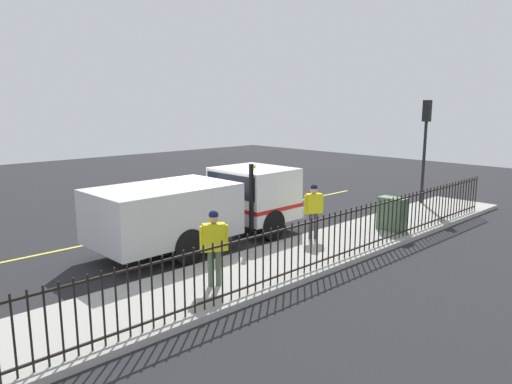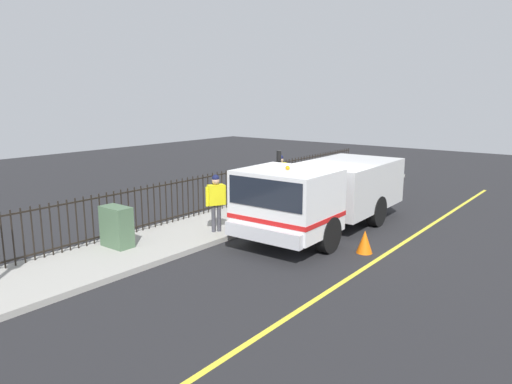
{
  "view_description": "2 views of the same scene",
  "coord_description": "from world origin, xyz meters",
  "px_view_note": "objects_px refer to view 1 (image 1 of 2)",
  "views": [
    {
      "loc": [
        11.09,
        -8.61,
        4.15
      ],
      "look_at": [
        1.08,
        0.82,
        1.59
      ],
      "focal_mm": 32.99,
      "sensor_mm": 36.0,
      "label": 1
    },
    {
      "loc": [
        -6.79,
        11.83,
        4.01
      ],
      "look_at": [
        1.46,
        1.24,
        1.28
      ],
      "focal_mm": 33.1,
      "sensor_mm": 36.0,
      "label": 2
    }
  ],
  "objects_px": {
    "work_truck": "(210,202)",
    "traffic_light_near": "(426,131)",
    "traffic_cone": "(199,217)",
    "worker_standing": "(314,205)",
    "utility_cabinet": "(392,214)",
    "pedestrian_distant": "(214,240)"
  },
  "relations": [
    {
      "from": "work_truck",
      "to": "traffic_light_near",
      "type": "height_order",
      "value": "traffic_light_near"
    },
    {
      "from": "work_truck",
      "to": "utility_cabinet",
      "type": "relative_size",
      "value": 6.29
    },
    {
      "from": "traffic_light_near",
      "to": "work_truck",
      "type": "bearing_deg",
      "value": 81.09
    },
    {
      "from": "pedestrian_distant",
      "to": "traffic_light_near",
      "type": "bearing_deg",
      "value": 35.07
    },
    {
      "from": "pedestrian_distant",
      "to": "utility_cabinet",
      "type": "height_order",
      "value": "pedestrian_distant"
    },
    {
      "from": "traffic_light_near",
      "to": "utility_cabinet",
      "type": "relative_size",
      "value": 3.91
    },
    {
      "from": "utility_cabinet",
      "to": "work_truck",
      "type": "bearing_deg",
      "value": -123.97
    },
    {
      "from": "worker_standing",
      "to": "traffic_cone",
      "type": "height_order",
      "value": "worker_standing"
    },
    {
      "from": "worker_standing",
      "to": "pedestrian_distant",
      "type": "bearing_deg",
      "value": 37.74
    },
    {
      "from": "worker_standing",
      "to": "traffic_light_near",
      "type": "bearing_deg",
      "value": -151.0
    },
    {
      "from": "worker_standing",
      "to": "utility_cabinet",
      "type": "xyz_separation_m",
      "value": [
        1.1,
        2.62,
        -0.49
      ]
    },
    {
      "from": "worker_standing",
      "to": "traffic_light_near",
      "type": "distance_m",
      "value": 7.64
    },
    {
      "from": "utility_cabinet",
      "to": "traffic_light_near",
      "type": "bearing_deg",
      "value": 106.97
    },
    {
      "from": "traffic_cone",
      "to": "pedestrian_distant",
      "type": "bearing_deg",
      "value": -33.23
    },
    {
      "from": "pedestrian_distant",
      "to": "utility_cabinet",
      "type": "relative_size",
      "value": 1.63
    },
    {
      "from": "work_truck",
      "to": "traffic_cone",
      "type": "distance_m",
      "value": 2.32
    },
    {
      "from": "work_truck",
      "to": "utility_cabinet",
      "type": "bearing_deg",
      "value": 54.79
    },
    {
      "from": "traffic_light_near",
      "to": "traffic_cone",
      "type": "distance_m",
      "value": 9.82
    },
    {
      "from": "worker_standing",
      "to": "traffic_light_near",
      "type": "xyz_separation_m",
      "value": [
        -0.36,
        7.39,
        1.93
      ]
    },
    {
      "from": "work_truck",
      "to": "pedestrian_distant",
      "type": "xyz_separation_m",
      "value": [
        3.09,
        -2.3,
        -0.05
      ]
    },
    {
      "from": "traffic_light_near",
      "to": "traffic_cone",
      "type": "relative_size",
      "value": 6.93
    },
    {
      "from": "worker_standing",
      "to": "traffic_light_near",
      "type": "relative_size",
      "value": 0.4
    }
  ]
}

